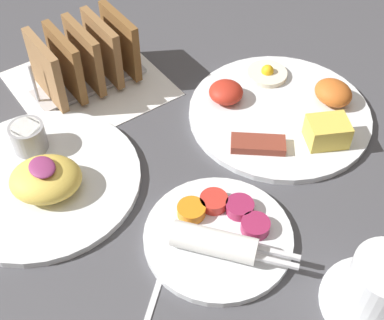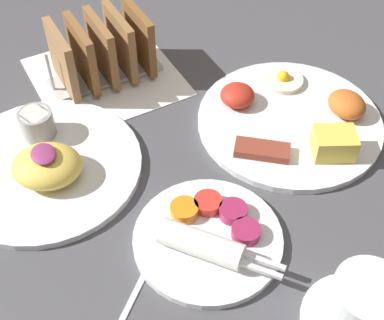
% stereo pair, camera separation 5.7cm
% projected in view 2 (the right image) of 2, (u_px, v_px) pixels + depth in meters
% --- Properties ---
extents(ground_plane, '(3.00, 3.00, 0.00)m').
position_uv_depth(ground_plane, '(148.00, 163.00, 0.74)').
color(ground_plane, '#47474C').
extents(napkin_flat, '(0.22, 0.22, 0.00)m').
position_uv_depth(napkin_flat, '(106.00, 76.00, 0.87)').
color(napkin_flat, white).
rests_on(napkin_flat, ground_plane).
extents(plate_breakfast, '(0.27, 0.27, 0.05)m').
position_uv_depth(plate_breakfast, '(293.00, 118.00, 0.79)').
color(plate_breakfast, white).
rests_on(plate_breakfast, ground_plane).
extents(plate_condiments, '(0.19, 0.18, 0.04)m').
position_uv_depth(plate_condiments, '(208.00, 236.00, 0.65)').
color(plate_condiments, white).
rests_on(plate_condiments, ground_plane).
extents(plate_foreground, '(0.27, 0.27, 0.06)m').
position_uv_depth(plate_foreground, '(45.00, 162.00, 0.72)').
color(plate_foreground, white).
rests_on(plate_foreground, ground_plane).
extents(toast_rack, '(0.10, 0.18, 0.10)m').
position_uv_depth(toast_rack, '(102.00, 51.00, 0.83)').
color(toast_rack, '#B7B7BC').
rests_on(toast_rack, ground_plane).
extents(coffee_cup, '(0.12, 0.12, 0.08)m').
position_uv_depth(coffee_cup, '(363.00, 308.00, 0.56)').
color(coffee_cup, white).
rests_on(coffee_cup, ground_plane).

